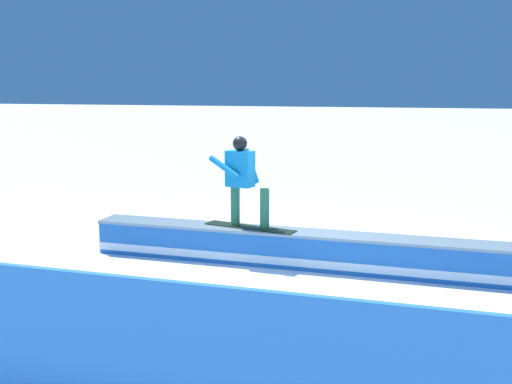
{
  "coord_description": "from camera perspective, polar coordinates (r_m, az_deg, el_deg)",
  "views": [
    {
      "loc": [
        -1.62,
        8.83,
        2.74
      ],
      "look_at": [
        0.35,
        0.98,
        1.29
      ],
      "focal_mm": 43.27,
      "sensor_mm": 36.0,
      "label": 1
    }
  ],
  "objects": [
    {
      "name": "ground_plane",
      "position": [
        9.39,
        3.58,
        -6.82
      ],
      "size": [
        120.0,
        120.0,
        0.0
      ],
      "primitive_type": "plane",
      "color": "white"
    },
    {
      "name": "grind_box",
      "position": [
        9.32,
        3.6,
        -5.38
      ],
      "size": [
        6.4,
        0.87,
        0.54
      ],
      "color": "blue",
      "rests_on": "ground_plane"
    },
    {
      "name": "snowboarder",
      "position": [
        9.34,
        -1.24,
        1.26
      ],
      "size": [
        1.49,
        0.63,
        1.39
      ],
      "color": "black",
      "rests_on": "grind_box"
    },
    {
      "name": "safety_fence",
      "position": [
        4.89,
        -6.9,
        -15.34
      ],
      "size": [
        10.36,
        0.61,
        1.27
      ],
      "primitive_type": "cube",
      "rotation": [
        0.0,
        0.0,
        -0.05
      ],
      "color": "#3488E1",
      "rests_on": "ground_plane"
    }
  ]
}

